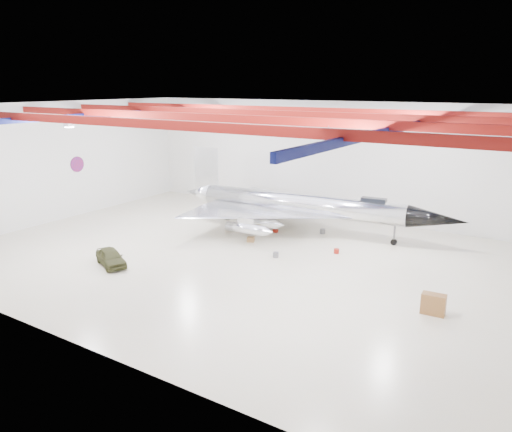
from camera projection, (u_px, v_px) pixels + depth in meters
The scene contains 16 objects.
floor at pixel (235, 256), 37.43m from camera, with size 40.00×40.00×0.00m, color beige.
wall_back at pixel (323, 159), 48.24m from camera, with size 40.00×40.00×0.00m, color silver.
wall_left at pixel (58, 162), 46.45m from camera, with size 30.00×30.00×0.00m, color silver.
ceiling at pixel (233, 106), 34.62m from camera, with size 40.00×40.00×0.00m, color #0A0F38.
ceiling_structure at pixel (233, 116), 34.79m from camera, with size 39.50×29.50×1.08m.
wall_roundel at pixel (77, 164), 48.17m from camera, with size 1.50×1.50×0.10m, color #B21414.
jet_aircraft at pixel (300, 207), 42.93m from camera, with size 25.26×15.82×6.89m.
jeep at pixel (111, 257), 35.34m from camera, with size 1.44×3.58×1.22m, color #3B3C1E.
desk at pixel (433, 304), 27.83m from camera, with size 1.31×0.65×1.20m, color brown.
crate_ply at pixel (228, 227), 44.46m from camera, with size 0.49×0.39×0.35m, color olive.
toolbox_red at pixel (275, 231), 43.40m from camera, with size 0.39×0.31×0.27m, color maroon.
engine_drum at pixel (276, 255), 37.12m from camera, with size 0.43×0.43×0.39m, color #59595B.
crate_small at pixel (227, 217), 47.70m from camera, with size 0.41×0.33×0.29m, color #59595B.
tool_chest at pixel (336, 251), 37.98m from camera, with size 0.40×0.40×0.36m, color maroon.
oil_barrel at pixel (251, 239), 40.77m from camera, with size 0.57×0.46×0.40m, color olive.
spares_box at pixel (323, 231), 43.05m from camera, with size 0.44×0.44×0.40m, color #59595B.
Camera 1 is at (20.44, -28.97, 12.48)m, focal length 35.00 mm.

